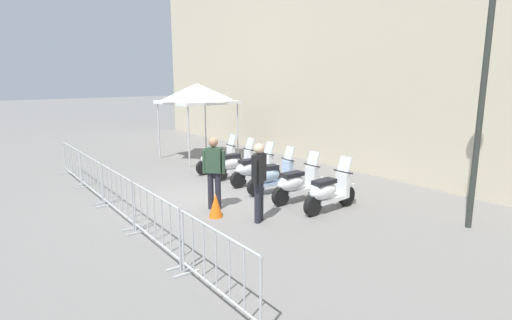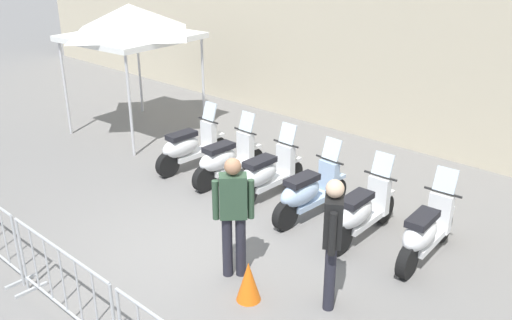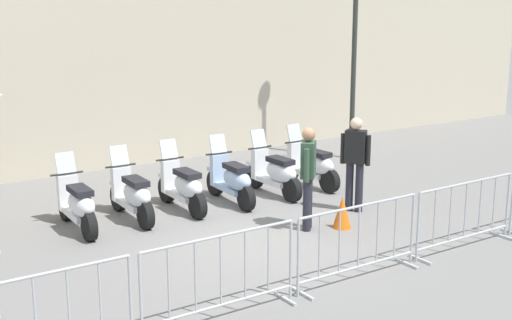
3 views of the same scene
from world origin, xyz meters
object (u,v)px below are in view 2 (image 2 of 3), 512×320
at_px(motorcycle_4, 361,212).
at_px(canopy_tent, 130,22).
at_px(motorcycle_0, 189,147).
at_px(barrier_segment_2, 64,287).
at_px(motorcycle_3, 308,193).
at_px(motorcycle_2, 266,174).
at_px(officer_mid_plaza, 233,211).
at_px(traffic_cone, 248,281).
at_px(motorcycle_1, 226,160).
at_px(motorcycle_5, 425,232).
at_px(officer_near_row_end, 332,237).

xyz_separation_m(motorcycle_4, canopy_tent, (-6.45, 1.26, 2.06)).
height_order(motorcycle_0, barrier_segment_2, motorcycle_0).
bearing_deg(motorcycle_3, barrier_segment_2, -101.76).
xyz_separation_m(motorcycle_2, officer_mid_plaza, (1.07, -2.16, 0.53)).
bearing_deg(motorcycle_4, traffic_cone, -100.20).
bearing_deg(motorcycle_0, motorcycle_2, -3.67).
bearing_deg(motorcycle_4, motorcycle_1, 173.64).
bearing_deg(motorcycle_5, motorcycle_3, 178.13).
distance_m(officer_near_row_end, canopy_tent, 7.66).
height_order(motorcycle_3, traffic_cone, motorcycle_3).
distance_m(motorcycle_4, barrier_segment_2, 4.33).
relative_size(motorcycle_0, motorcycle_4, 1.00).
relative_size(motorcycle_1, canopy_tent, 0.59).
xyz_separation_m(motorcycle_1, motorcycle_4, (2.96, -0.33, 0.00)).
bearing_deg(officer_near_row_end, motorcycle_4, 105.16).
bearing_deg(canopy_tent, barrier_segment_2, -48.27).
relative_size(motorcycle_2, officer_mid_plaza, 1.00).
bearing_deg(motorcycle_3, motorcycle_2, 170.02).
bearing_deg(barrier_segment_2, motorcycle_1, 104.88).
xyz_separation_m(officer_near_row_end, officer_mid_plaza, (-1.36, -0.22, 0.00)).
distance_m(motorcycle_2, officer_mid_plaza, 2.47).
xyz_separation_m(officer_near_row_end, canopy_tent, (-6.90, 2.95, 1.53)).
height_order(motorcycle_2, officer_near_row_end, officer_near_row_end).
relative_size(motorcycle_0, motorcycle_2, 1.00).
height_order(motorcycle_1, motorcycle_2, same).
distance_m(motorcycle_3, traffic_cone, 2.40).
relative_size(motorcycle_3, officer_near_row_end, 1.00).
bearing_deg(motorcycle_5, traffic_cone, -121.90).
bearing_deg(motorcycle_1, motorcycle_3, -7.18).
xyz_separation_m(motorcycle_4, officer_mid_plaza, (-0.90, -1.91, 0.53)).
height_order(motorcycle_3, motorcycle_5, same).
distance_m(motorcycle_1, motorcycle_2, 0.99).
relative_size(canopy_tent, traffic_cone, 5.29).
relative_size(motorcycle_2, canopy_tent, 0.59).
relative_size(motorcycle_5, canopy_tent, 0.59).
height_order(motorcycle_0, motorcycle_4, same).
xyz_separation_m(motorcycle_1, officer_mid_plaza, (2.06, -2.24, 0.53)).
distance_m(motorcycle_5, barrier_segment_2, 4.85).
height_order(motorcycle_2, officer_mid_plaza, officer_mid_plaza).
bearing_deg(traffic_cone, motorcycle_1, 134.92).
distance_m(motorcycle_0, officer_mid_plaza, 3.85).
xyz_separation_m(motorcycle_0, motorcycle_3, (2.95, -0.30, 0.00)).
bearing_deg(traffic_cone, motorcycle_4, 79.80).
bearing_deg(officer_mid_plaza, traffic_cone, -32.76).
xyz_separation_m(motorcycle_4, traffic_cone, (-0.40, -2.23, -0.18)).
bearing_deg(officer_mid_plaza, canopy_tent, 150.26).
xyz_separation_m(motorcycle_5, canopy_tent, (-7.45, 1.24, 2.06)).
bearing_deg(motorcycle_3, canopy_tent, 167.84).
distance_m(motorcycle_1, officer_mid_plaza, 3.09).
bearing_deg(motorcycle_1, canopy_tent, 165.12).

